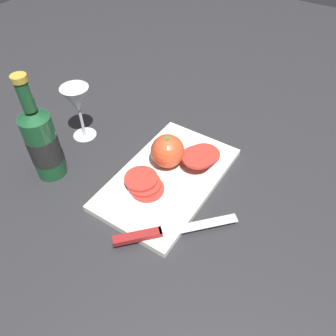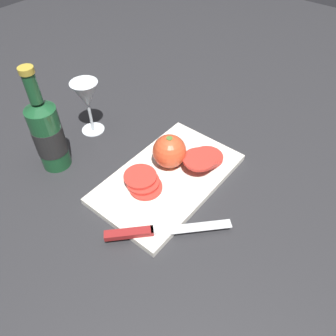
# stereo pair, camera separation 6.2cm
# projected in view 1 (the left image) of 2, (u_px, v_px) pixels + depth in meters

# --- Properties ---
(ground_plane) EXTENTS (3.00, 3.00, 0.00)m
(ground_plane) POSITION_uv_depth(u_px,v_px,m) (184.00, 182.00, 0.87)
(ground_plane) COLOR #28282B
(cutting_board) EXTENTS (0.39, 0.24, 0.02)m
(cutting_board) POSITION_uv_depth(u_px,v_px,m) (168.00, 178.00, 0.87)
(cutting_board) COLOR silver
(cutting_board) RESTS_ON ground_plane
(wine_bottle) EXTENTS (0.08, 0.08, 0.30)m
(wine_bottle) POSITION_uv_depth(u_px,v_px,m) (43.00, 143.00, 0.82)
(wine_bottle) COLOR #194C28
(wine_bottle) RESTS_ON ground_plane
(wine_glass) EXTENTS (0.08, 0.08, 0.17)m
(wine_glass) POSITION_uv_depth(u_px,v_px,m) (78.00, 101.00, 0.92)
(wine_glass) COLOR silver
(wine_glass) RESTS_ON ground_plane
(whole_tomato) EXTENTS (0.09, 0.09, 0.09)m
(whole_tomato) POSITION_uv_depth(u_px,v_px,m) (168.00, 151.00, 0.86)
(whole_tomato) COLOR #DB4C28
(whole_tomato) RESTS_ON cutting_board
(knife) EXTENTS (0.23, 0.22, 0.01)m
(knife) POSITION_uv_depth(u_px,v_px,m) (152.00, 234.00, 0.73)
(knife) COLOR silver
(knife) RESTS_ON cutting_board
(tomato_slice_stack_near) EXTENTS (0.09, 0.11, 0.02)m
(tomato_slice_stack_near) POSITION_uv_depth(u_px,v_px,m) (144.00, 184.00, 0.83)
(tomato_slice_stack_near) COLOR red
(tomato_slice_stack_near) RESTS_ON cutting_board
(tomato_slice_stack_far) EXTENTS (0.14, 0.09, 0.04)m
(tomato_slice_stack_far) POSITION_uv_depth(u_px,v_px,m) (201.00, 156.00, 0.89)
(tomato_slice_stack_far) COLOR red
(tomato_slice_stack_far) RESTS_ON cutting_board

